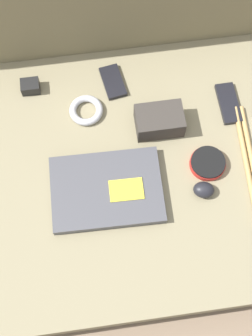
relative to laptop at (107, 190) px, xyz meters
name	(u,v)px	position (x,y,z in m)	size (l,w,h in m)	color
ground_plane	(126,184)	(0.06, 0.05, -0.13)	(8.00, 8.00, 0.00)	#7A6651
couch_seat	(126,178)	(0.06, 0.05, -0.07)	(1.16, 0.79, 0.12)	#847A5B
laptop	(107,190)	(0.00, 0.00, 0.00)	(0.30, 0.22, 0.03)	#47474C
computer_mouse	(204,190)	(0.26, -0.04, 0.01)	(0.07, 0.06, 0.04)	black
speaker_puck	(208,163)	(0.28, 0.04, 0.00)	(0.10, 0.10, 0.02)	red
phone_black	(228,103)	(0.38, 0.21, -0.01)	(0.06, 0.13, 0.01)	black
phone_small	(111,82)	(0.05, 0.33, -0.01)	(0.07, 0.12, 0.01)	black
camera_pouch	(159,121)	(0.17, 0.17, 0.02)	(0.13, 0.09, 0.07)	#38332D
charger_brick	(30,86)	(-0.18, 0.34, 0.00)	(0.05, 0.04, 0.03)	black
cable_coil	(86,110)	(-0.03, 0.25, 0.00)	(0.10, 0.10, 0.02)	#B2B2B7
drumstick_pair	(249,163)	(0.40, 0.02, -0.01)	(0.05, 0.35, 0.01)	tan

